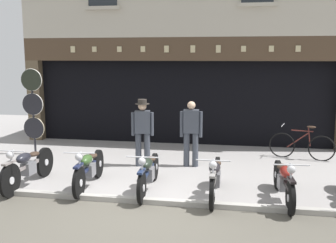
{
  "coord_description": "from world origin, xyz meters",
  "views": [
    {
      "loc": [
        1.72,
        -6.86,
        2.75
      ],
      "look_at": [
        0.06,
        2.57,
        1.16
      ],
      "focal_mm": 42.32,
      "sensor_mm": 36.0,
      "label": 1
    }
  ],
  "objects_px": {
    "motorcycle_center": "(148,172)",
    "motorcycle_center_right": "(215,177)",
    "motorcycle_right": "(284,180)",
    "salesman_left": "(143,129)",
    "shopkeeper_center": "(191,131)",
    "motorcycle_center_left": "(89,168)",
    "tyre_sign_pole": "(33,105)",
    "leaning_bicycle": "(302,145)",
    "motorcycle_left": "(28,166)",
    "advert_board_near": "(223,86)",
    "advert_board_far": "(256,86)"
  },
  "relations": [
    {
      "from": "shopkeeper_center",
      "to": "advert_board_far",
      "type": "xyz_separation_m",
      "value": [
        1.66,
        2.64,
        0.92
      ]
    },
    {
      "from": "motorcycle_center_left",
      "to": "shopkeeper_center",
      "type": "distance_m",
      "value": 2.81
    },
    {
      "from": "salesman_left",
      "to": "tyre_sign_pole",
      "type": "bearing_deg",
      "value": -21.62
    },
    {
      "from": "motorcycle_right",
      "to": "tyre_sign_pole",
      "type": "relative_size",
      "value": 0.83
    },
    {
      "from": "motorcycle_center_left",
      "to": "leaning_bicycle",
      "type": "height_order",
      "value": "leaning_bicycle"
    },
    {
      "from": "motorcycle_right",
      "to": "leaning_bicycle",
      "type": "distance_m",
      "value": 3.45
    },
    {
      "from": "advert_board_near",
      "to": "leaning_bicycle",
      "type": "xyz_separation_m",
      "value": [
        2.19,
        -1.41,
        -1.45
      ]
    },
    {
      "from": "advert_board_near",
      "to": "leaning_bicycle",
      "type": "relative_size",
      "value": 0.53
    },
    {
      "from": "shopkeeper_center",
      "to": "motorcycle_center_left",
      "type": "bearing_deg",
      "value": 41.48
    },
    {
      "from": "motorcycle_center_right",
      "to": "shopkeeper_center",
      "type": "relative_size",
      "value": 1.19
    },
    {
      "from": "motorcycle_left",
      "to": "advert_board_near",
      "type": "distance_m",
      "value": 6.32
    },
    {
      "from": "motorcycle_left",
      "to": "motorcycle_center",
      "type": "xyz_separation_m",
      "value": [
        2.59,
        0.14,
        -0.02
      ]
    },
    {
      "from": "advert_board_far",
      "to": "shopkeeper_center",
      "type": "bearing_deg",
      "value": -122.13
    },
    {
      "from": "motorcycle_center",
      "to": "advert_board_near",
      "type": "height_order",
      "value": "advert_board_near"
    },
    {
      "from": "motorcycle_center_left",
      "to": "salesman_left",
      "type": "distance_m",
      "value": 2.03
    },
    {
      "from": "advert_board_far",
      "to": "leaning_bicycle",
      "type": "bearing_deg",
      "value": -49.72
    },
    {
      "from": "motorcycle_center_left",
      "to": "advert_board_near",
      "type": "height_order",
      "value": "advert_board_near"
    },
    {
      "from": "motorcycle_right",
      "to": "salesman_left",
      "type": "relative_size",
      "value": 1.18
    },
    {
      "from": "salesman_left",
      "to": "shopkeeper_center",
      "type": "bearing_deg",
      "value": 177.63
    },
    {
      "from": "shopkeeper_center",
      "to": "advert_board_far",
      "type": "distance_m",
      "value": 3.26
    },
    {
      "from": "leaning_bicycle",
      "to": "advert_board_near",
      "type": "bearing_deg",
      "value": 71.2
    },
    {
      "from": "motorcycle_left",
      "to": "motorcycle_right",
      "type": "distance_m",
      "value": 5.26
    },
    {
      "from": "motorcycle_center_left",
      "to": "motorcycle_center",
      "type": "bearing_deg",
      "value": 175.49
    },
    {
      "from": "motorcycle_center",
      "to": "advert_board_far",
      "type": "relative_size",
      "value": 1.84
    },
    {
      "from": "motorcycle_center_right",
      "to": "advert_board_far",
      "type": "distance_m",
      "value": 5.06
    },
    {
      "from": "motorcycle_center",
      "to": "tyre_sign_pole",
      "type": "xyz_separation_m",
      "value": [
        -3.85,
        2.48,
        0.98
      ]
    },
    {
      "from": "motorcycle_left",
      "to": "tyre_sign_pole",
      "type": "relative_size",
      "value": 0.86
    },
    {
      "from": "motorcycle_left",
      "to": "advert_board_near",
      "type": "xyz_separation_m",
      "value": [
        3.89,
        4.78,
        1.39
      ]
    },
    {
      "from": "motorcycle_center_left",
      "to": "shopkeeper_center",
      "type": "relative_size",
      "value": 1.23
    },
    {
      "from": "shopkeeper_center",
      "to": "advert_board_near",
      "type": "relative_size",
      "value": 1.86
    },
    {
      "from": "motorcycle_right",
      "to": "salesman_left",
      "type": "distance_m",
      "value": 3.81
    },
    {
      "from": "motorcycle_left",
      "to": "leaning_bicycle",
      "type": "bearing_deg",
      "value": -149.98
    },
    {
      "from": "shopkeeper_center",
      "to": "motorcycle_center",
      "type": "bearing_deg",
      "value": 67.64
    },
    {
      "from": "motorcycle_center",
      "to": "salesman_left",
      "type": "bearing_deg",
      "value": -75.12
    },
    {
      "from": "shopkeeper_center",
      "to": "advert_board_far",
      "type": "bearing_deg",
      "value": -126.64
    },
    {
      "from": "motorcycle_right",
      "to": "advert_board_near",
      "type": "relative_size",
      "value": 2.25
    },
    {
      "from": "motorcycle_center",
      "to": "salesman_left",
      "type": "xyz_separation_m",
      "value": [
        -0.56,
        1.83,
        0.53
      ]
    },
    {
      "from": "motorcycle_center_right",
      "to": "advert_board_near",
      "type": "xyz_separation_m",
      "value": [
        -0.06,
        4.77,
        1.4
      ]
    },
    {
      "from": "motorcycle_center_left",
      "to": "motorcycle_right",
      "type": "relative_size",
      "value": 1.02
    },
    {
      "from": "motorcycle_center",
      "to": "motorcycle_right",
      "type": "distance_m",
      "value": 2.67
    },
    {
      "from": "motorcycle_center",
      "to": "motorcycle_center_right",
      "type": "height_order",
      "value": "motorcycle_center_right"
    },
    {
      "from": "salesman_left",
      "to": "advert_board_far",
      "type": "relative_size",
      "value": 1.52
    },
    {
      "from": "motorcycle_center_right",
      "to": "advert_board_far",
      "type": "relative_size",
      "value": 1.76
    },
    {
      "from": "motorcycle_center_left",
      "to": "tyre_sign_pole",
      "type": "xyz_separation_m",
      "value": [
        -2.57,
        2.48,
        0.97
      ]
    },
    {
      "from": "motorcycle_center_left",
      "to": "motorcycle_center_right",
      "type": "xyz_separation_m",
      "value": [
        2.64,
        -0.13,
        -0.0
      ]
    },
    {
      "from": "advert_board_near",
      "to": "shopkeeper_center",
      "type": "bearing_deg",
      "value": -104.14
    },
    {
      "from": "tyre_sign_pole",
      "to": "leaning_bicycle",
      "type": "distance_m",
      "value": 7.45
    },
    {
      "from": "motorcycle_center_right",
      "to": "shopkeeper_center",
      "type": "bearing_deg",
      "value": -70.33
    },
    {
      "from": "motorcycle_center_right",
      "to": "motorcycle_left",
      "type": "bearing_deg",
      "value": 1.02
    },
    {
      "from": "shopkeeper_center",
      "to": "tyre_sign_pole",
      "type": "xyz_separation_m",
      "value": [
        -4.49,
        0.49,
        0.48
      ]
    }
  ]
}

